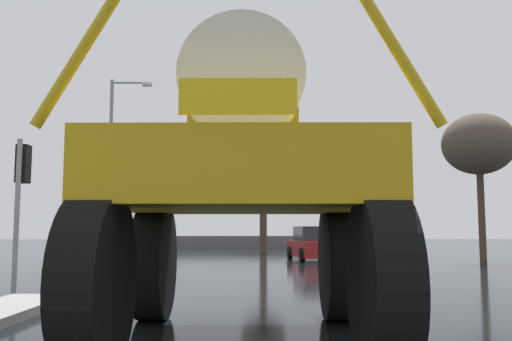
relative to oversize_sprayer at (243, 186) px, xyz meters
name	(u,v)px	position (x,y,z in m)	size (l,w,h in m)	color
ground_plane	(238,275)	(-0.38, 10.19, -1.96)	(120.00, 120.00, 0.00)	black
oversize_sprayer	(243,186)	(0.00, 0.00, 0.00)	(4.22, 4.95, 4.35)	black
sedan_ahead	(314,244)	(2.79, 18.33, -1.25)	(2.30, 4.29, 1.52)	maroon
traffic_signal_near_left	(21,181)	(-4.94, 4.91, 0.47)	(0.24, 0.54, 3.34)	gray
traffic_signal_near_right	(382,173)	(2.92, 4.90, 0.66)	(0.24, 0.54, 3.60)	gray
streetlight_far_left	(113,157)	(-7.21, 21.54, 3.12)	(2.18, 0.24, 9.17)	gray
bare_tree_right	(478,145)	(9.82, 16.87, 3.07)	(3.12, 3.12, 6.40)	#473828
bare_tree_far_center	(263,172)	(0.60, 26.54, 2.86)	(2.67, 2.67, 6.08)	#473828
roadside_barrier	(248,242)	(-0.38, 33.79, -1.51)	(24.22, 0.24, 0.90)	#59595B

